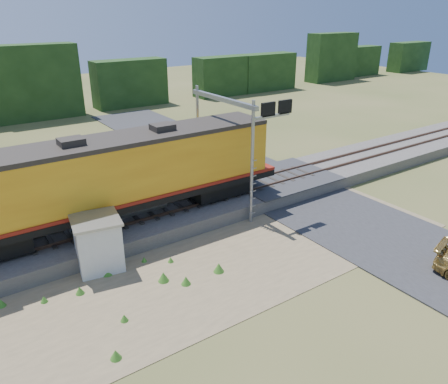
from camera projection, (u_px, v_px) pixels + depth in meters
ground at (254, 258)px, 21.47m from camera, size 140.00×140.00×0.00m
ballast at (192, 208)px, 25.87m from camera, size 70.00×5.00×0.80m
rails at (191, 201)px, 25.68m from camera, size 70.00×1.54×0.16m
dirt_shoulder at (215, 265)px, 20.80m from camera, size 26.00×8.00×0.03m
road at (340, 215)px, 25.67m from camera, size 7.00×66.00×0.86m
tree_line_north at (45, 88)px, 49.09m from camera, size 130.00×3.00×6.50m
weed_clumps at (192, 280)px, 19.71m from camera, size 15.00×6.20×0.56m
locomotive at (109, 177)px, 22.20m from camera, size 19.20×2.93×4.95m
shed at (98, 243)px, 20.20m from camera, size 2.47×2.47×2.54m
signal_gantry at (235, 124)px, 24.86m from camera, size 2.77×6.20×6.98m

